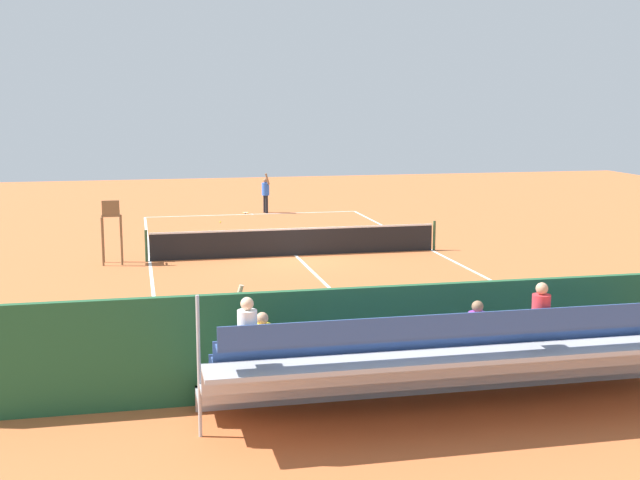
# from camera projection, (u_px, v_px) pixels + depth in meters

# --- Properties ---
(ground_plane) EXTENTS (60.00, 60.00, 0.00)m
(ground_plane) POSITION_uv_depth(u_px,v_px,m) (296.00, 255.00, 29.63)
(ground_plane) COLOR #BC6033
(court_line_markings) EXTENTS (10.10, 22.20, 0.01)m
(court_line_markings) POSITION_uv_depth(u_px,v_px,m) (295.00, 255.00, 29.67)
(court_line_markings) COLOR white
(court_line_markings) RESTS_ON ground
(tennis_net) EXTENTS (10.30, 0.10, 1.07)m
(tennis_net) POSITION_uv_depth(u_px,v_px,m) (295.00, 241.00, 29.55)
(tennis_net) COLOR black
(tennis_net) RESTS_ON ground
(backdrop_wall) EXTENTS (18.00, 0.16, 2.00)m
(backdrop_wall) POSITION_uv_depth(u_px,v_px,m) (433.00, 336.00, 15.98)
(backdrop_wall) COLOR #235633
(backdrop_wall) RESTS_ON ground
(bleacher_stand) EXTENTS (9.06, 2.40, 2.48)m
(bleacher_stand) POSITION_uv_depth(u_px,v_px,m) (458.00, 360.00, 14.64)
(bleacher_stand) COLOR #B2B2B7
(bleacher_stand) RESTS_ON ground
(umpire_chair) EXTENTS (0.67, 0.67, 2.14)m
(umpire_chair) POSITION_uv_depth(u_px,v_px,m) (111.00, 225.00, 27.89)
(umpire_chair) COLOR brown
(umpire_chair) RESTS_ON ground
(courtside_bench) EXTENTS (1.80, 0.40, 0.93)m
(courtside_bench) POSITION_uv_depth(u_px,v_px,m) (538.00, 340.00, 17.28)
(courtside_bench) COLOR #33383D
(courtside_bench) RESTS_ON ground
(equipment_bag) EXTENTS (0.90, 0.36, 0.36)m
(equipment_bag) POSITION_uv_depth(u_px,v_px,m) (457.00, 365.00, 16.85)
(equipment_bag) COLOR #334C8C
(equipment_bag) RESTS_ON ground
(tennis_player) EXTENTS (0.44, 0.56, 1.93)m
(tennis_player) POSITION_uv_depth(u_px,v_px,m) (266.00, 192.00, 40.54)
(tennis_player) COLOR black
(tennis_player) RESTS_ON ground
(tennis_racket) EXTENTS (0.36, 0.58, 0.03)m
(tennis_racket) POSITION_uv_depth(u_px,v_px,m) (246.00, 213.00, 40.69)
(tennis_racket) COLOR black
(tennis_racket) RESTS_ON ground
(tennis_ball_near) EXTENTS (0.07, 0.07, 0.07)m
(tennis_ball_near) POSITION_uv_depth(u_px,v_px,m) (220.00, 222.00, 37.48)
(tennis_ball_near) COLOR #CCDB33
(tennis_ball_near) RESTS_ON ground
(line_judge) EXTENTS (0.45, 0.56, 1.93)m
(line_judge) POSITION_uv_depth(u_px,v_px,m) (236.00, 334.00, 16.03)
(line_judge) COLOR #232328
(line_judge) RESTS_ON ground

